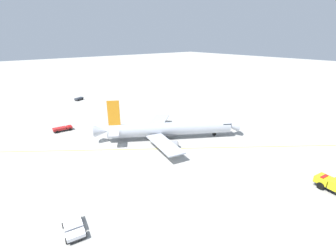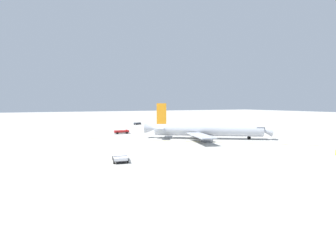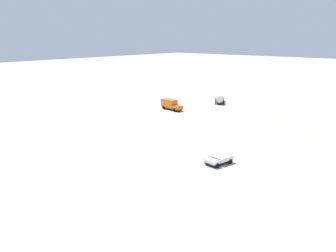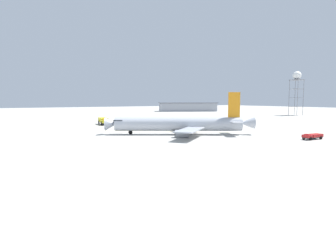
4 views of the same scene
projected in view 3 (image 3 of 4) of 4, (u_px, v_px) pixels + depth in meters
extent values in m
cube|color=#232326|center=(219.00, 101.00, 121.87)|extent=(8.27, 6.52, 0.20)
cube|color=silver|center=(219.00, 97.00, 124.61)|extent=(3.47, 3.54, 1.10)
cube|color=black|center=(219.00, 96.00, 125.63)|extent=(1.30, 1.91, 0.62)
cylinder|color=silver|center=(220.00, 98.00, 120.34)|extent=(6.02, 4.97, 2.12)
cylinder|color=black|center=(215.00, 100.00, 124.89)|extent=(1.07, 0.84, 1.10)
cylinder|color=black|center=(223.00, 100.00, 124.57)|extent=(1.07, 0.84, 1.10)
cylinder|color=black|center=(215.00, 102.00, 119.46)|extent=(1.07, 0.84, 1.10)
cylinder|color=black|center=(224.00, 103.00, 119.14)|extent=(1.07, 0.84, 1.10)
cube|color=#232326|center=(172.00, 108.00, 110.11)|extent=(3.21, 7.62, 0.20)
cube|color=orange|center=(178.00, 107.00, 108.05)|extent=(2.74, 2.57, 1.00)
cube|color=black|center=(180.00, 107.00, 107.27)|extent=(2.02, 0.40, 0.56)
cube|color=orange|center=(169.00, 103.00, 110.69)|extent=(3.19, 5.29, 2.40)
cylinder|color=black|center=(181.00, 109.00, 108.98)|extent=(0.44, 1.03, 1.00)
cylinder|color=black|center=(175.00, 110.00, 107.46)|extent=(0.44, 1.03, 1.00)
cylinder|color=black|center=(170.00, 107.00, 112.64)|extent=(0.44, 1.03, 1.00)
cylinder|color=black|center=(164.00, 108.00, 111.13)|extent=(0.44, 1.03, 1.00)
cube|color=#232326|center=(219.00, 161.00, 64.10)|extent=(5.29, 2.96, 0.20)
cube|color=white|center=(212.00, 161.00, 62.91)|extent=(1.90, 2.77, 0.55)
cube|color=black|center=(209.00, 161.00, 62.49)|extent=(0.43, 2.13, 0.31)
cube|color=white|center=(222.00, 158.00, 64.52)|extent=(3.67, 3.06, 0.70)
cylinder|color=black|center=(217.00, 166.00, 62.08)|extent=(0.83, 0.41, 0.80)
cylinder|color=black|center=(206.00, 162.00, 63.98)|extent=(0.83, 0.41, 0.80)
cylinder|color=black|center=(230.00, 161.00, 64.17)|extent=(0.83, 0.41, 0.80)
cylinder|color=black|center=(219.00, 158.00, 66.07)|extent=(0.83, 0.41, 0.80)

